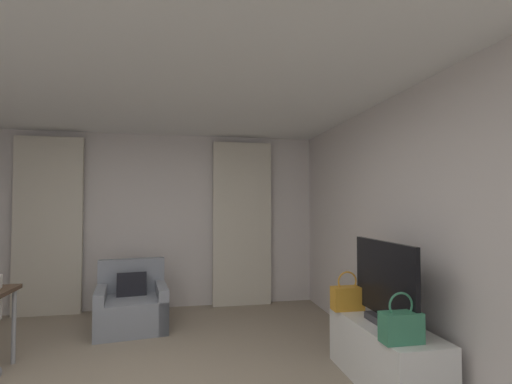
% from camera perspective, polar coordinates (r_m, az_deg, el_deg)
% --- Properties ---
extents(wall_window, '(5.12, 0.06, 2.60)m').
position_cam_1_polar(wall_window, '(5.78, -16.00, -4.26)').
color(wall_window, silver).
rests_on(wall_window, ground).
extents(wall_right, '(0.06, 6.12, 2.60)m').
position_cam_1_polar(wall_right, '(3.40, 25.80, -5.81)').
color(wall_right, silver).
rests_on(wall_right, ground).
extents(ceiling, '(5.12, 6.12, 0.06)m').
position_cam_1_polar(ceiling, '(2.97, -21.19, 19.68)').
color(ceiling, white).
rests_on(ceiling, wall_left).
extents(curtain_left_panel, '(0.90, 0.06, 2.50)m').
position_cam_1_polar(curtain_left_panel, '(5.93, -29.51, -4.50)').
color(curtain_left_panel, beige).
rests_on(curtain_left_panel, ground).
extents(curtain_right_panel, '(0.90, 0.06, 2.50)m').
position_cam_1_polar(curtain_right_panel, '(5.69, -2.15, -4.87)').
color(curtain_right_panel, beige).
rests_on(curtain_right_panel, ground).
extents(armchair, '(0.94, 0.92, 0.82)m').
position_cam_1_polar(armchair, '(5.05, -18.71, -16.42)').
color(armchair, gray).
rests_on(armchair, ground).
extents(tv_console, '(0.48, 1.23, 0.53)m').
position_cam_1_polar(tv_console, '(3.59, 19.25, -22.63)').
color(tv_console, white).
rests_on(tv_console, ground).
extents(tv_flatscreen, '(0.20, 0.93, 0.70)m').
position_cam_1_polar(tv_flatscreen, '(3.41, 19.28, -13.43)').
color(tv_flatscreen, '#333338').
rests_on(tv_flatscreen, tv_console).
extents(handbag_primary, '(0.30, 0.14, 0.37)m').
position_cam_1_polar(handbag_primary, '(3.78, 13.97, -15.53)').
color(handbag_primary, orange).
rests_on(handbag_primary, tv_console).
extents(handbag_secondary, '(0.30, 0.14, 0.37)m').
position_cam_1_polar(handbag_secondary, '(3.06, 21.57, -18.75)').
color(handbag_secondary, '#387F5B').
rests_on(handbag_secondary, tv_console).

